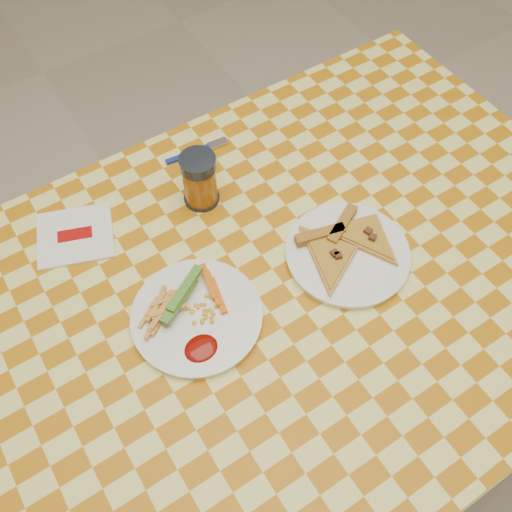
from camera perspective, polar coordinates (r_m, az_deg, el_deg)
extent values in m
plane|color=beige|center=(1.70, 1.69, -15.74)|extent=(8.00, 8.00, 0.00)
cylinder|color=silver|center=(1.48, -23.90, -10.63)|extent=(0.06, 0.06, 0.71)
cylinder|color=silver|center=(1.70, 10.86, 7.39)|extent=(0.06, 0.06, 0.71)
cube|color=brown|center=(1.02, 2.69, -3.46)|extent=(1.20, 0.80, 0.04)
cylinder|color=white|center=(0.97, -5.94, -6.08)|extent=(0.28, 0.28, 0.01)
cylinder|color=white|center=(1.04, 9.12, 0.15)|extent=(0.26, 0.26, 0.01)
cube|color=#15560D|center=(0.95, -7.41, -3.85)|extent=(0.10, 0.08, 0.02)
cube|color=orange|center=(0.97, -4.30, -3.28)|extent=(0.06, 0.08, 0.02)
ellipsoid|color=#760802|center=(0.93, -5.51, -9.20)|extent=(0.06, 0.05, 0.01)
cube|color=#A96926|center=(1.03, 6.41, 2.03)|extent=(0.09, 0.04, 0.02)
cube|color=#A96926|center=(1.05, 8.60, 3.04)|extent=(0.09, 0.06, 0.02)
cylinder|color=black|center=(1.11, -5.43, 5.82)|extent=(0.07, 0.07, 0.01)
cylinder|color=#934910|center=(1.08, -5.61, 7.24)|extent=(0.06, 0.06, 0.09)
cylinder|color=black|center=(1.04, -5.87, 9.23)|extent=(0.07, 0.07, 0.02)
cube|color=white|center=(1.10, -17.63, 1.97)|extent=(0.17, 0.17, 0.01)
cube|color=#A30A09|center=(1.10, -17.68, 2.08)|extent=(0.07, 0.05, 0.00)
cube|color=navy|center=(1.19, -6.84, 10.05)|extent=(0.10, 0.02, 0.01)
cube|color=silver|center=(1.20, -3.87, 11.18)|extent=(0.04, 0.02, 0.00)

